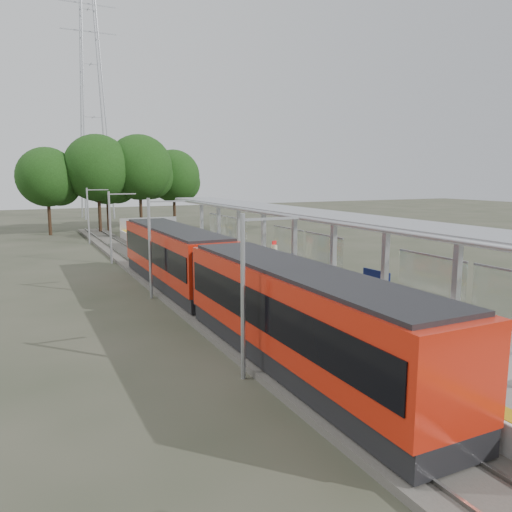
% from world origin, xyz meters
% --- Properties ---
extents(trackbed, '(3.00, 70.00, 0.24)m').
position_xyz_m(trackbed, '(-4.50, 20.00, 0.12)').
color(trackbed, '#59544C').
rests_on(trackbed, ground).
extents(platform, '(6.00, 50.00, 1.00)m').
position_xyz_m(platform, '(0.00, 20.00, 0.50)').
color(platform, gray).
rests_on(platform, ground).
extents(tactile_strip, '(0.60, 50.00, 0.02)m').
position_xyz_m(tactile_strip, '(-2.55, 20.00, 1.01)').
color(tactile_strip, yellow).
rests_on(tactile_strip, platform).
extents(end_fence, '(6.00, 0.10, 1.20)m').
position_xyz_m(end_fence, '(0.00, 44.95, 1.60)').
color(end_fence, '#9EA0A5').
rests_on(end_fence, platform).
extents(train, '(2.74, 27.60, 3.62)m').
position_xyz_m(train, '(-4.50, 13.58, 2.05)').
color(train, black).
rests_on(train, ground).
extents(canopy, '(3.27, 38.00, 3.66)m').
position_xyz_m(canopy, '(1.61, 16.19, 4.20)').
color(canopy, '#9EA0A5').
rests_on(canopy, platform).
extents(pylon, '(8.00, 4.00, 38.00)m').
position_xyz_m(pylon, '(-1.00, 73.00, 19.00)').
color(pylon, '#9EA0A5').
rests_on(pylon, ground).
extents(tree_cluster, '(21.54, 10.28, 11.29)m').
position_xyz_m(tree_cluster, '(-1.72, 52.63, 6.96)').
color(tree_cluster, '#382316').
rests_on(tree_cluster, ground).
extents(catenary_masts, '(2.08, 48.16, 5.40)m').
position_xyz_m(catenary_masts, '(-6.22, 19.00, 2.91)').
color(catenary_masts, '#9EA0A5').
rests_on(catenary_masts, ground).
extents(bench_near, '(0.68, 1.74, 1.16)m').
position_xyz_m(bench_near, '(2.60, 11.13, 1.61)').
color(bench_near, '#0F1B4F').
rests_on(bench_near, platform).
extents(bench_mid, '(0.94, 1.52, 1.00)m').
position_xyz_m(bench_mid, '(1.45, 18.00, 1.53)').
color(bench_mid, '#0F1B4F').
rests_on(bench_mid, platform).
extents(bench_far, '(0.93, 1.47, 0.96)m').
position_xyz_m(bench_far, '(1.46, 31.33, 1.51)').
color(bench_far, '#0F1B4F').
rests_on(bench_far, platform).
extents(info_pillar_far, '(0.37, 0.37, 1.64)m').
position_xyz_m(info_pillar_far, '(1.47, 19.50, 1.71)').
color(info_pillar_far, beige).
rests_on(info_pillar_far, platform).
extents(litter_bin, '(0.54, 0.54, 0.87)m').
position_xyz_m(litter_bin, '(1.92, 10.04, 1.43)').
color(litter_bin, '#9EA0A5').
rests_on(litter_bin, platform).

